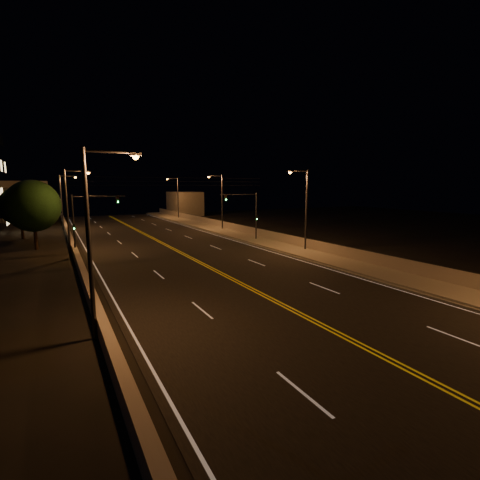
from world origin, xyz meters
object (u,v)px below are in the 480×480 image
streetlight_3 (177,195)px  tree_0 (33,206)px  streetlight_2 (220,198)px  streetlight_4 (95,231)px  streetlight_5 (70,205)px  traffic_signal_left (84,217)px  traffic_signal_right (249,211)px  tree_1 (20,206)px  streetlight_1 (304,205)px  streetlight_6 (63,198)px

streetlight_3 → tree_0: (-24.86, -26.70, -0.21)m
streetlight_2 → streetlight_4: same height
streetlight_5 → traffic_signal_left: 2.53m
streetlight_2 → traffic_signal_right: size_ratio=1.41×
traffic_signal_right → traffic_signal_left: size_ratio=1.00×
streetlight_5 → traffic_signal_left: size_ratio=1.41×
tree_0 → tree_1: bearing=100.8°
streetlight_4 → traffic_signal_left: size_ratio=1.41×
traffic_signal_left → streetlight_1: bearing=-23.4°
streetlight_1 → streetlight_6: (-21.41, 32.04, 0.00)m
streetlight_3 → traffic_signal_left: (-20.30, -33.09, -1.13)m
streetlight_3 → traffic_signal_left: bearing=-121.5°
streetlight_4 → traffic_signal_right: 28.89m
streetlight_1 → streetlight_6: 38.54m
streetlight_4 → traffic_signal_right: (19.90, 20.91, -1.13)m
traffic_signal_right → tree_0: (-23.35, 6.39, 0.93)m
streetlight_2 → streetlight_4: bearing=-123.3°
tree_0 → streetlight_6: bearing=78.4°
streetlight_6 → traffic_signal_left: size_ratio=1.41×
streetlight_4 → streetlight_5: same height
streetlight_5 → tree_1: (-5.31, 14.19, -0.70)m
traffic_signal_right → streetlight_4: bearing=-133.6°
tree_1 → streetlight_1: bearing=-43.1°
streetlight_4 → tree_0: streetlight_4 is taller
streetlight_6 → traffic_signal_left: bearing=-87.3°
streetlight_2 → streetlight_3: same height
traffic_signal_left → streetlight_3: bearing=58.5°
streetlight_5 → tree_1: 15.17m
tree_0 → tree_1: 9.97m
streetlight_4 → traffic_signal_left: bearing=87.0°
streetlight_2 → traffic_signal_right: (-1.51, -11.63, -1.13)m
traffic_signal_left → tree_1: 17.40m
streetlight_3 → streetlight_5: bearing=-124.5°
traffic_signal_right → streetlight_5: bearing=174.3°
tree_1 → traffic_signal_left: bearing=-68.4°
streetlight_3 → streetlight_6: bearing=-155.3°
streetlight_1 → traffic_signal_left: streetlight_1 is taller
tree_1 → streetlight_3: bearing=32.3°
streetlight_5 → streetlight_6: bearing=90.0°
streetlight_2 → streetlight_3: 21.46m
streetlight_5 → streetlight_6: (0.00, 21.27, 0.00)m
streetlight_6 → streetlight_1: bearing=-56.2°
tree_0 → streetlight_3: bearing=47.0°
streetlight_1 → traffic_signal_right: (-1.51, 8.79, -1.13)m
streetlight_2 → streetlight_4: 38.96m
streetlight_1 → streetlight_6: bearing=123.8°
streetlight_4 → traffic_signal_right: bearing=46.4°
traffic_signal_right → streetlight_6: bearing=130.6°
streetlight_1 → traffic_signal_right: streetlight_1 is taller
streetlight_1 → streetlight_2: bearing=90.0°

